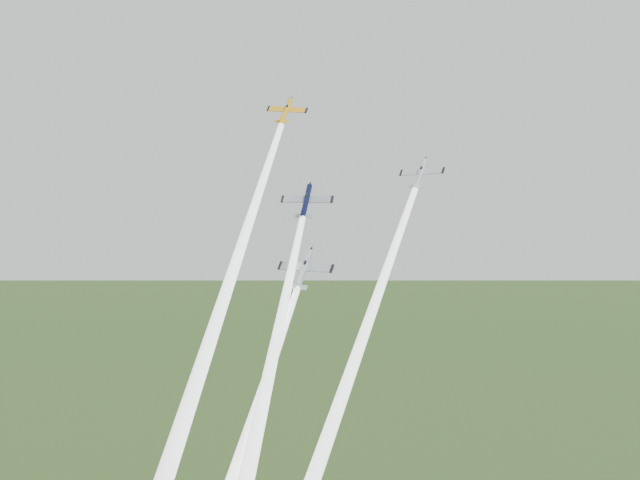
{
  "coord_description": "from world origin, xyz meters",
  "views": [
    {
      "loc": [
        34.03,
        -117.11,
        97.47
      ],
      "look_at": [
        0.0,
        -6.0,
        92.0
      ],
      "focal_mm": 45.0,
      "sensor_mm": 36.0,
      "label": 1
    }
  ],
  "objects_px": {
    "plane_navy": "(306,201)",
    "plane_silver_right": "(421,173)",
    "plane_silver_low": "(304,270)",
    "plane_yellow": "(286,111)"
  },
  "relations": [
    {
      "from": "plane_silver_right",
      "to": "plane_yellow",
      "type": "bearing_deg",
      "value": -168.87
    },
    {
      "from": "plane_yellow",
      "to": "plane_silver_right",
      "type": "distance_m",
      "value": 24.21
    },
    {
      "from": "plane_yellow",
      "to": "plane_silver_low",
      "type": "relative_size",
      "value": 0.79
    },
    {
      "from": "plane_silver_right",
      "to": "plane_silver_low",
      "type": "bearing_deg",
      "value": -129.03
    },
    {
      "from": "plane_yellow",
      "to": "plane_silver_right",
      "type": "xyz_separation_m",
      "value": [
        21.92,
        -0.8,
        -10.25
      ]
    },
    {
      "from": "plane_navy",
      "to": "plane_silver_right",
      "type": "bearing_deg",
      "value": 12.78
    },
    {
      "from": "plane_silver_low",
      "to": "plane_silver_right",
      "type": "bearing_deg",
      "value": 44.69
    },
    {
      "from": "plane_silver_right",
      "to": "plane_silver_low",
      "type": "relative_size",
      "value": 0.83
    },
    {
      "from": "plane_silver_right",
      "to": "plane_silver_low",
      "type": "distance_m",
      "value": 23.53
    },
    {
      "from": "plane_navy",
      "to": "plane_silver_low",
      "type": "xyz_separation_m",
      "value": [
        1.81,
        -6.69,
        -9.87
      ]
    }
  ]
}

